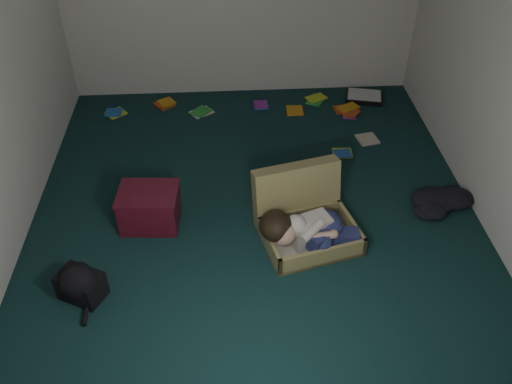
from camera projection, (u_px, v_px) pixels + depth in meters
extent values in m
plane|color=#0F2B2A|center=(255.00, 211.00, 4.94)|extent=(4.50, 4.50, 0.00)
plane|color=silver|center=(287.00, 328.00, 2.38)|extent=(4.50, 0.00, 4.50)
plane|color=silver|center=(511.00, 75.00, 4.22)|extent=(0.00, 4.50, 4.50)
cube|color=#998D54|center=(311.00, 236.00, 4.57)|extent=(0.88, 0.72, 0.18)
cube|color=beige|center=(310.00, 240.00, 4.59)|extent=(0.80, 0.64, 0.02)
cube|color=#998D54|center=(297.00, 193.00, 4.71)|extent=(0.80, 0.42, 0.57)
cube|color=beige|center=(310.00, 230.00, 4.48)|extent=(0.38, 0.30, 0.24)
sphere|color=tan|center=(284.00, 233.00, 4.36)|extent=(0.21, 0.21, 0.21)
ellipsoid|color=black|center=(276.00, 226.00, 4.37)|extent=(0.28, 0.29, 0.24)
ellipsoid|color=navy|center=(328.00, 225.00, 4.53)|extent=(0.25, 0.29, 0.24)
cube|color=navy|center=(324.00, 238.00, 4.43)|extent=(0.32, 0.28, 0.15)
cube|color=navy|center=(342.00, 237.00, 4.48)|extent=(0.27, 0.15, 0.12)
sphere|color=white|center=(352.00, 233.00, 4.54)|extent=(0.12, 0.12, 0.12)
sphere|color=white|center=(356.00, 241.00, 4.49)|extent=(0.11, 0.11, 0.11)
cylinder|color=tan|center=(324.00, 236.00, 4.36)|extent=(0.21, 0.11, 0.07)
cube|color=#4C0F1D|center=(150.00, 209.00, 4.72)|extent=(0.52, 0.42, 0.33)
cube|color=#4C0F1D|center=(147.00, 193.00, 4.61)|extent=(0.54, 0.44, 0.02)
cube|color=black|center=(364.00, 97.00, 6.50)|extent=(0.50, 0.42, 0.05)
cube|color=white|center=(364.00, 95.00, 6.48)|extent=(0.45, 0.37, 0.01)
cube|color=#C3DB26|center=(116.00, 113.00, 6.25)|extent=(0.21, 0.16, 0.02)
cube|color=#B84518|center=(165.00, 105.00, 6.39)|extent=(0.26, 0.25, 0.02)
cube|color=silver|center=(202.00, 112.00, 6.26)|extent=(0.21, 0.25, 0.02)
cube|color=#1F5BAC|center=(261.00, 105.00, 6.38)|extent=(0.22, 0.25, 0.02)
cube|color=orange|center=(295.00, 111.00, 6.29)|extent=(0.26, 0.25, 0.02)
cube|color=green|center=(316.00, 100.00, 6.47)|extent=(0.22, 0.18, 0.02)
cube|color=purple|center=(350.00, 114.00, 6.23)|extent=(0.26, 0.26, 0.02)
cube|color=beige|center=(367.00, 139.00, 5.83)|extent=(0.19, 0.24, 0.02)
cube|color=#C3DB26|center=(342.00, 153.00, 5.63)|extent=(0.23, 0.26, 0.02)
cube|color=#B84518|center=(346.00, 109.00, 6.31)|extent=(0.26, 0.24, 0.02)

